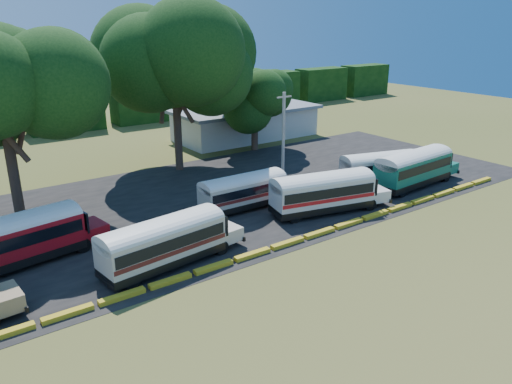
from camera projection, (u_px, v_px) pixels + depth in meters
ground at (279, 256)px, 33.13m from camera, size 160.00×160.00×0.00m
asphalt_strip at (202, 202)px, 42.88m from camera, size 64.00×24.00×0.02m
curb at (270, 249)px, 33.85m from camera, size 53.70×0.45×0.30m
terminal_building at (246, 122)px, 65.38m from camera, size 19.00×9.00×4.00m
treeline_backdrop at (65, 110)px, 68.92m from camera, size 130.00×4.00×6.00m
bus_red at (16, 237)px, 31.27m from camera, size 10.63×4.12×3.41m
bus_cream_west at (166, 240)px, 31.21m from camera, size 10.13×3.62×3.26m
bus_cream_east at (245, 190)px, 40.87m from camera, size 9.04×2.38×2.96m
bus_white_red at (325, 190)px, 39.97m from camera, size 10.50×4.72×3.35m
bus_white_blue at (382, 166)px, 47.19m from camera, size 9.52×4.71×3.04m
bus_teal at (415, 166)px, 46.20m from camera, size 10.69×3.27×3.47m
tree_center at (174, 58)px, 48.49m from camera, size 13.16×13.16×16.14m
tree_east at (255, 93)px, 57.75m from camera, size 7.56×7.56×9.59m
utility_pole at (283, 139)px, 45.68m from camera, size 1.60×0.30×8.75m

